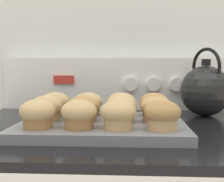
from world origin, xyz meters
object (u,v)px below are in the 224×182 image
(muffin_r0_c1, at_px, (79,114))
(muffin_r2_c1, at_px, (88,104))
(muffin_r1_c2, at_px, (121,109))
(muffin_r2_c0, at_px, (55,104))
(muffin_r2_c2, at_px, (121,104))
(tea_kettle, at_px, (205,90))
(muffin_r1_c1, at_px, (83,108))
(muffin_r0_c3, at_px, (162,115))
(muffin_r2_c3, at_px, (154,104))
(muffin_r0_c2, at_px, (118,115))
(muffin_r1_c0, at_px, (47,108))
(muffin_pan, at_px, (102,126))
(muffin_r0_c0, at_px, (37,114))
(muffin_r1_c3, at_px, (156,109))

(muffin_r0_c1, relative_size, muffin_r2_c1, 1.00)
(muffin_r1_c2, relative_size, muffin_r2_c0, 1.00)
(muffin_r2_c2, height_order, tea_kettle, tea_kettle)
(muffin_r1_c1, bearing_deg, muffin_r0_c1, -87.61)
(muffin_r0_c3, xyz_separation_m, muffin_r1_c1, (-0.18, 0.09, 0.00))
(muffin_r0_c3, height_order, tea_kettle, tea_kettle)
(muffin_r1_c2, distance_m, muffin_r2_c3, 0.12)
(muffin_r1_c2, bearing_deg, tea_kettle, 43.24)
(muffin_r0_c2, height_order, muffin_r1_c0, same)
(muffin_r0_c1, relative_size, muffin_r0_c3, 1.00)
(muffin_pan, distance_m, muffin_r0_c0, 0.16)
(muffin_r0_c2, xyz_separation_m, muffin_r2_c0, (-0.18, 0.17, 0.00))
(muffin_r1_c2, bearing_deg, muffin_r1_c3, 1.86)
(muffin_r1_c3, bearing_deg, muffin_r1_c2, -178.14)
(muffin_r0_c0, xyz_separation_m, muffin_r2_c0, (-0.00, 0.17, 0.00))
(muffin_r0_c2, distance_m, muffin_r2_c3, 0.20)
(muffin_r2_c1, bearing_deg, muffin_r0_c1, -88.74)
(muffin_r2_c3, bearing_deg, muffin_r1_c2, -133.96)
(muffin_r1_c1, height_order, tea_kettle, tea_kettle)
(muffin_r0_c2, bearing_deg, muffin_r1_c3, 45.97)
(muffin_pan, relative_size, muffin_r2_c0, 5.13)
(muffin_r0_c3, bearing_deg, muffin_r0_c2, 179.93)
(muffin_r1_c3, bearing_deg, muffin_r2_c2, 134.51)
(muffin_r2_c2, bearing_deg, muffin_r1_c0, -154.38)
(muffin_r1_c0, height_order, muffin_r1_c2, same)
(muffin_r1_c0, relative_size, muffin_r1_c3, 1.00)
(muffin_r1_c0, distance_m, tea_kettle, 0.49)
(muffin_r0_c2, relative_size, muffin_r2_c0, 1.00)
(muffin_r1_c2, bearing_deg, muffin_pan, 176.82)
(muffin_r0_c0, bearing_deg, muffin_pan, 33.82)
(muffin_r0_c0, relative_size, muffin_r0_c2, 1.00)
(muffin_r1_c0, relative_size, muffin_r2_c3, 1.00)
(muffin_r1_c1, distance_m, tea_kettle, 0.41)
(muffin_r0_c1, relative_size, muffin_r2_c2, 1.00)
(muffin_r0_c2, distance_m, muffin_r1_c3, 0.12)
(muffin_r0_c2, height_order, muffin_r2_c1, same)
(muffin_r1_c0, xyz_separation_m, muffin_r2_c3, (0.26, 0.08, 0.00))
(muffin_r1_c3, bearing_deg, muffin_r0_c2, -134.03)
(muffin_r2_c2, distance_m, tea_kettle, 0.29)
(muffin_r1_c0, xyz_separation_m, muffin_r2_c2, (0.18, 0.09, 0.00))
(muffin_r1_c0, bearing_deg, muffin_r1_c3, -0.13)
(muffin_r0_c0, bearing_deg, muffin_r1_c2, 25.79)
(muffin_r2_c1, xyz_separation_m, tea_kettle, (0.34, 0.15, 0.03))
(muffin_r1_c1, distance_m, muffin_r2_c3, 0.19)
(muffin_r0_c1, xyz_separation_m, muffin_r0_c2, (0.08, -0.00, 0.00))
(muffin_r1_c2, xyz_separation_m, muffin_r1_c3, (0.08, 0.00, 0.00))
(muffin_r0_c1, distance_m, muffin_r2_c3, 0.24)
(muffin_pan, height_order, muffin_r1_c0, muffin_r1_c0)
(muffin_pan, relative_size, muffin_r1_c3, 5.13)
(muffin_r1_c1, relative_size, muffin_r2_c0, 1.00)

